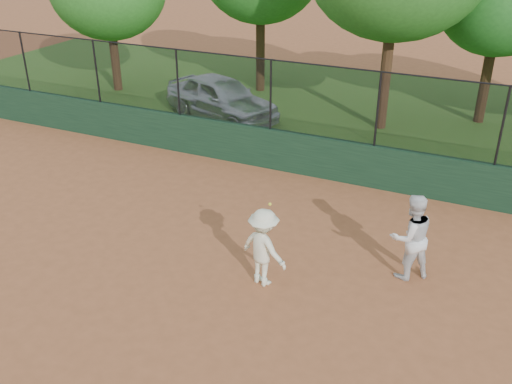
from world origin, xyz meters
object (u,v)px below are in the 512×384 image
at_px(player_main, 264,248).
at_px(tree_3, 500,5).
at_px(player_second, 411,237).
at_px(parked_car, 221,98).

bearing_deg(player_main, tree_3, 75.97).
bearing_deg(tree_3, player_second, -92.27).
height_order(parked_car, player_second, player_second).
bearing_deg(parked_car, player_main, -128.13).
distance_m(player_second, tree_3, 11.06).
bearing_deg(parked_car, player_second, -112.02).
bearing_deg(player_main, parked_car, 122.51).
distance_m(parked_car, tree_3, 9.72).
relative_size(parked_car, tree_3, 0.80).
relative_size(parked_car, player_main, 2.28).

